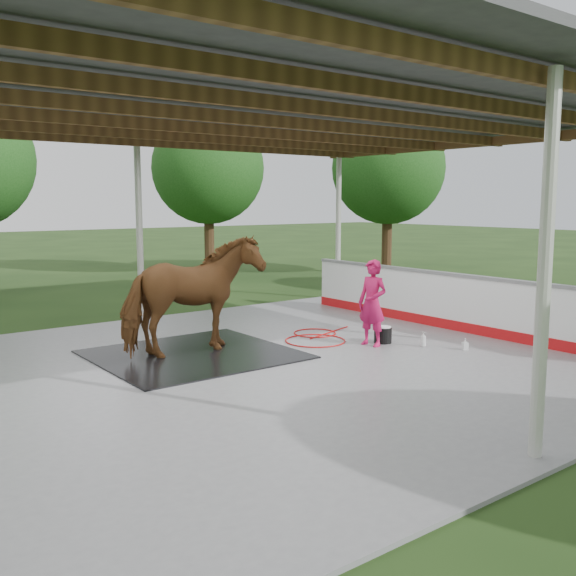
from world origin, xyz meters
TOP-DOWN VIEW (x-y plane):
  - ground at (0.00, 0.00)m, footprint 100.00×100.00m
  - concrete_slab at (0.00, 0.00)m, footprint 12.00×10.00m
  - pavilion_structure at (0.00, -0.00)m, footprint 12.60×10.60m
  - dasher_board at (4.60, 0.00)m, footprint 0.16×8.00m
  - tree_belt at (0.30, 0.90)m, footprint 28.00×28.00m
  - rubber_mat at (-0.65, 1.24)m, footprint 3.15×2.96m
  - horse at (-0.65, 1.24)m, footprint 2.36×1.09m
  - handler at (2.26, -0.07)m, footprint 0.46×0.62m
  - wash_bucket at (2.58, -0.04)m, footprint 0.33×0.33m
  - soap_bottle_a at (2.91, -0.71)m, footprint 0.12×0.12m
  - soap_bottle_b at (3.30, -1.32)m, footprint 0.12×0.13m
  - hose_coil at (1.83, 1.01)m, footprint 1.95×1.52m

SIDE VIEW (x-z plane):
  - ground at x=0.00m, z-range 0.00..0.00m
  - concrete_slab at x=0.00m, z-range 0.00..0.05m
  - rubber_mat at x=-0.65m, z-range 0.05..0.07m
  - hose_coil at x=1.83m, z-range 0.05..0.07m
  - soap_bottle_b at x=3.30m, z-range 0.05..0.25m
  - soap_bottle_a at x=2.91m, z-range 0.05..0.32m
  - wash_bucket at x=2.58m, z-range 0.05..0.36m
  - dasher_board at x=4.60m, z-range 0.02..1.17m
  - handler at x=2.26m, z-range 0.05..1.60m
  - horse at x=-0.65m, z-range 0.07..2.06m
  - tree_belt at x=0.30m, z-range 0.89..6.69m
  - pavilion_structure at x=0.00m, z-range 1.94..5.99m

